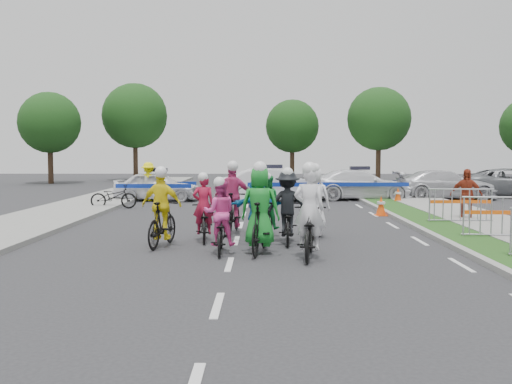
{
  "coord_description": "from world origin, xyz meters",
  "views": [
    {
      "loc": [
        0.66,
        -11.2,
        2.27
      ],
      "look_at": [
        0.47,
        4.86,
        1.1
      ],
      "focal_mm": 40.0,
      "sensor_mm": 36.0,
      "label": 1
    }
  ],
  "objects_px": {
    "rider_6": "(204,218)",
    "police_car_1": "(272,185)",
    "rider_3": "(162,216)",
    "barrier_2": "(461,207)",
    "police_car_2": "(360,185)",
    "marshal_hiviz": "(149,182)",
    "rider_9": "(233,206)",
    "rider_7": "(314,208)",
    "parked_bike": "(113,196)",
    "police_car_0": "(157,186)",
    "tree_1": "(379,119)",
    "cone_1": "(398,195)",
    "rider_1": "(260,218)",
    "rider_8": "(267,212)",
    "spectator_2": "(466,195)",
    "barrier_1": "(502,219)",
    "rider_0": "(309,227)",
    "cone_0": "(381,206)",
    "civilian_sedan": "(445,185)",
    "rider_4": "(287,214)",
    "tree_0": "(49,123)",
    "rider_2": "(220,225)",
    "tree_4": "(292,126)",
    "rider_5": "(257,214)",
    "tree_3": "(135,116)"
  },
  "relations": [
    {
      "from": "rider_6",
      "to": "police_car_1",
      "type": "relative_size",
      "value": 0.39
    },
    {
      "from": "rider_3",
      "to": "barrier_2",
      "type": "bearing_deg",
      "value": -143.81
    },
    {
      "from": "police_car_2",
      "to": "rider_6",
      "type": "bearing_deg",
      "value": 152.23
    },
    {
      "from": "marshal_hiviz",
      "to": "rider_9",
      "type": "bearing_deg",
      "value": 127.9
    },
    {
      "from": "rider_7",
      "to": "parked_bike",
      "type": "xyz_separation_m",
      "value": [
        -7.22,
        7.34,
        -0.28
      ]
    },
    {
      "from": "police_car_0",
      "to": "tree_1",
      "type": "distance_m",
      "value": 20.65
    },
    {
      "from": "barrier_2",
      "to": "cone_1",
      "type": "height_order",
      "value": "barrier_2"
    },
    {
      "from": "rider_1",
      "to": "rider_9",
      "type": "distance_m",
      "value": 3.11
    },
    {
      "from": "rider_9",
      "to": "rider_6",
      "type": "bearing_deg",
      "value": 69.54
    },
    {
      "from": "rider_8",
      "to": "spectator_2",
      "type": "height_order",
      "value": "rider_8"
    },
    {
      "from": "rider_3",
      "to": "barrier_1",
      "type": "relative_size",
      "value": 0.95
    },
    {
      "from": "rider_8",
      "to": "police_car_2",
      "type": "distance_m",
      "value": 12.05
    },
    {
      "from": "rider_0",
      "to": "parked_bike",
      "type": "xyz_separation_m",
      "value": [
        -6.84,
        10.29,
        -0.2
      ]
    },
    {
      "from": "rider_7",
      "to": "cone_0",
      "type": "bearing_deg",
      "value": -113.16
    },
    {
      "from": "rider_0",
      "to": "civilian_sedan",
      "type": "height_order",
      "value": "rider_0"
    },
    {
      "from": "police_car_2",
      "to": "rider_4",
      "type": "bearing_deg",
      "value": 161.1
    },
    {
      "from": "police_car_2",
      "to": "barrier_2",
      "type": "xyz_separation_m",
      "value": [
        1.55,
        -9.02,
        -0.13
      ]
    },
    {
      "from": "cone_1",
      "to": "tree_0",
      "type": "distance_m",
      "value": 25.5
    },
    {
      "from": "cone_0",
      "to": "tree_0",
      "type": "xyz_separation_m",
      "value": [
        -18.8,
        19.37,
        3.85
      ]
    },
    {
      "from": "police_car_2",
      "to": "cone_0",
      "type": "xyz_separation_m",
      "value": [
        -0.35,
        -6.54,
        -0.35
      ]
    },
    {
      "from": "rider_4",
      "to": "police_car_2",
      "type": "bearing_deg",
      "value": -104.91
    },
    {
      "from": "rider_2",
      "to": "rider_9",
      "type": "height_order",
      "value": "rider_9"
    },
    {
      "from": "marshal_hiviz",
      "to": "barrier_2",
      "type": "distance_m",
      "value": 13.79
    },
    {
      "from": "police_car_0",
      "to": "cone_1",
      "type": "height_order",
      "value": "police_car_0"
    },
    {
      "from": "tree_4",
      "to": "parked_bike",
      "type": "bearing_deg",
      "value": -109.64
    },
    {
      "from": "rider_0",
      "to": "rider_9",
      "type": "height_order",
      "value": "rider_0"
    },
    {
      "from": "rider_5",
      "to": "rider_6",
      "type": "distance_m",
      "value": 1.39
    },
    {
      "from": "police_car_1",
      "to": "police_car_2",
      "type": "relative_size",
      "value": 0.94
    },
    {
      "from": "rider_0",
      "to": "tree_1",
      "type": "xyz_separation_m",
      "value": [
        7.36,
        29.27,
        3.87
      ]
    },
    {
      "from": "civilian_sedan",
      "to": "tree_3",
      "type": "distance_m",
      "value": 24.93
    },
    {
      "from": "rider_0",
      "to": "marshal_hiviz",
      "type": "xyz_separation_m",
      "value": [
        -6.1,
        13.51,
        0.21
      ]
    },
    {
      "from": "rider_3",
      "to": "police_car_1",
      "type": "distance_m",
      "value": 12.32
    },
    {
      "from": "rider_1",
      "to": "cone_0",
      "type": "distance_m",
      "value": 8.5
    },
    {
      "from": "rider_3",
      "to": "rider_7",
      "type": "relative_size",
      "value": 0.98
    },
    {
      "from": "parked_bike",
      "to": "civilian_sedan",
      "type": "bearing_deg",
      "value": -74.62
    },
    {
      "from": "cone_0",
      "to": "cone_1",
      "type": "height_order",
      "value": "same"
    },
    {
      "from": "police_car_2",
      "to": "civilian_sedan",
      "type": "height_order",
      "value": "police_car_2"
    },
    {
      "from": "civilian_sedan",
      "to": "cone_0",
      "type": "xyz_separation_m",
      "value": [
        -4.42,
        -6.88,
        -0.33
      ]
    },
    {
      "from": "rider_8",
      "to": "marshal_hiviz",
      "type": "distance_m",
      "value": 11.55
    },
    {
      "from": "rider_1",
      "to": "rider_6",
      "type": "height_order",
      "value": "rider_1"
    },
    {
      "from": "tree_0",
      "to": "marshal_hiviz",
      "type": "bearing_deg",
      "value": -55.26
    },
    {
      "from": "rider_9",
      "to": "barrier_1",
      "type": "xyz_separation_m",
      "value": [
        6.85,
        -1.15,
        -0.2
      ]
    },
    {
      "from": "police_car_1",
      "to": "cone_1",
      "type": "bearing_deg",
      "value": -107.81
    },
    {
      "from": "marshal_hiviz",
      "to": "rider_4",
      "type": "bearing_deg",
      "value": 130.81
    },
    {
      "from": "cone_1",
      "to": "tree_0",
      "type": "relative_size",
      "value": 0.11
    },
    {
      "from": "rider_2",
      "to": "civilian_sedan",
      "type": "distance_m",
      "value": 17.13
    },
    {
      "from": "rider_1",
      "to": "civilian_sedan",
      "type": "relative_size",
      "value": 0.44
    },
    {
      "from": "tree_1",
      "to": "tree_3",
      "type": "height_order",
      "value": "tree_3"
    },
    {
      "from": "police_car_1",
      "to": "barrier_2",
      "type": "height_order",
      "value": "police_car_1"
    },
    {
      "from": "police_car_1",
      "to": "tree_4",
      "type": "distance_m",
      "value": 20.3
    }
  ]
}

